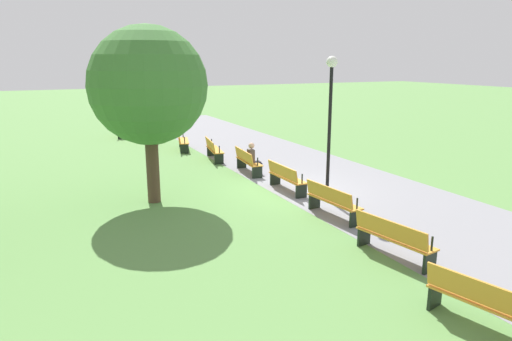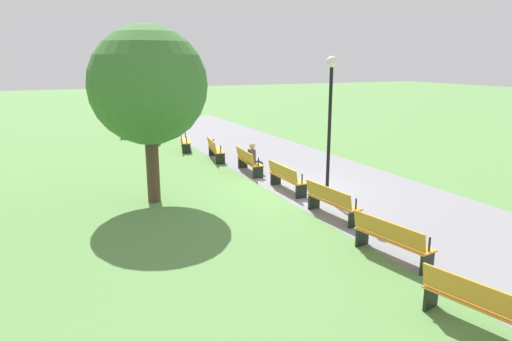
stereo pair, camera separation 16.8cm
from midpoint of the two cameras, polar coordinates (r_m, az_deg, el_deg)
The scene contains 14 objects.
ground_plane at distance 14.86m, azimuth 3.61°, elevation -2.56°, with size 120.00×120.00×0.00m, color #5B8C47.
path_paving at distance 15.92m, azimuth 10.11°, elevation -1.63°, with size 42.28×5.17×0.01m, color gray.
bench_0 at distance 26.44m, azimuth -16.33°, elevation 5.10°, with size 1.87×1.17×0.89m.
bench_1 at distance 24.13m, azimuth -12.98°, elevation 4.54°, with size 1.89×1.04×0.89m.
bench_2 at distance 21.78m, azimuth -9.42°, elevation 3.75°, with size 1.89×0.91×0.89m.
bench_3 at distance 19.42m, azimuth -5.60°, elevation 2.69°, with size 1.89×0.77×0.89m.
bench_4 at distance 17.05m, azimuth -1.38°, elevation 1.22°, with size 1.87×0.62×0.89m.
bench_5 at distance 14.70m, azimuth 3.41°, elevation -0.81°, with size 1.83×0.47×0.89m.
bench_6 at distance 12.39m, azimuth 9.08°, elevation -3.73°, with size 1.87×0.62×0.89m.
bench_7 at distance 10.16m, azimuth 16.26°, elevation -8.03°, with size 1.89×0.77×0.89m.
bench_8 at distance 8.12m, azimuth 26.15°, elevation -14.61°, with size 1.89×0.91×0.89m.
person_seated at distance 16.82m, azimuth -0.62°, elevation 1.61°, with size 0.35×0.54×1.20m.
tree_1 at distance 13.50m, azimuth -13.62°, elevation 10.17°, with size 3.36×3.36×5.11m.
lamp_post at distance 13.47m, azimuth 8.89°, elevation 8.33°, with size 0.32×0.32×4.24m.
Camera 1 is at (12.43, -7.03, 4.12)m, focal length 32.12 mm.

